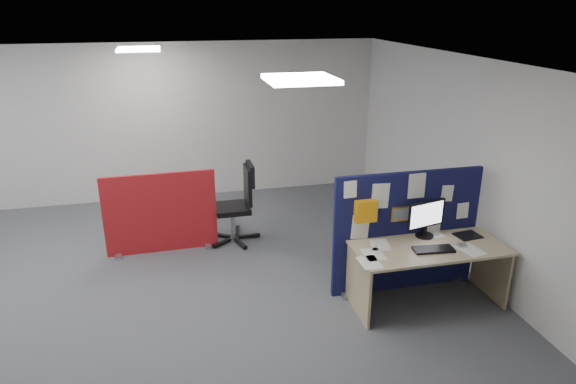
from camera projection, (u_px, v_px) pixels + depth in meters
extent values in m
plane|color=#4E5156|center=(110.00, 306.00, 5.94)|extent=(9.00, 9.00, 0.00)
cube|color=white|center=(76.00, 69.00, 5.00)|extent=(9.00, 7.00, 0.02)
cube|color=silver|center=(118.00, 125.00, 8.66)|extent=(9.00, 0.02, 2.70)
cube|color=silver|center=(472.00, 168.00, 6.44)|extent=(0.02, 7.00, 2.70)
cube|color=white|center=(300.00, 79.00, 4.53)|extent=(0.60, 0.60, 0.04)
cube|color=white|center=(139.00, 49.00, 7.39)|extent=(0.60, 0.60, 0.04)
cube|color=#10113E|center=(406.00, 231.00, 6.10)|extent=(1.81, 0.06, 1.50)
cube|color=#A2A1A6|center=(343.00, 292.00, 6.19)|extent=(0.08, 0.30, 0.04)
cube|color=#A2A1A6|center=(456.00, 278.00, 6.51)|extent=(0.08, 0.30, 0.04)
cube|color=white|center=(350.00, 189.00, 5.69)|extent=(0.15, 0.01, 0.20)
cube|color=white|center=(380.00, 196.00, 5.81)|extent=(0.21, 0.01, 0.30)
cube|color=white|center=(417.00, 186.00, 5.87)|extent=(0.21, 0.01, 0.30)
cube|color=white|center=(447.00, 193.00, 6.00)|extent=(0.15, 0.01, 0.20)
cube|color=white|center=(360.00, 227.00, 5.89)|extent=(0.21, 0.01, 0.30)
cube|color=white|center=(433.00, 222.00, 6.10)|extent=(0.21, 0.01, 0.30)
cube|color=white|center=(463.00, 211.00, 6.14)|extent=(0.15, 0.01, 0.20)
cube|color=white|center=(396.00, 253.00, 6.12)|extent=(0.21, 0.01, 0.30)
cube|color=gold|center=(401.00, 214.00, 5.95)|extent=(0.24, 0.01, 0.18)
cube|color=orange|center=(366.00, 211.00, 5.78)|extent=(0.25, 0.10, 0.25)
cube|color=tan|center=(430.00, 248.00, 5.76)|extent=(1.73, 0.77, 0.03)
cube|color=tan|center=(358.00, 285.00, 5.71)|extent=(0.03, 0.71, 0.70)
cube|color=tan|center=(491.00, 268.00, 6.07)|extent=(0.03, 0.71, 0.70)
cube|color=tan|center=(414.00, 247.00, 6.14)|extent=(1.55, 0.02, 0.30)
cylinder|color=black|center=(424.00, 235.00, 6.01)|extent=(0.21, 0.21, 0.02)
cube|color=black|center=(425.00, 231.00, 5.99)|extent=(0.05, 0.04, 0.10)
cube|color=black|center=(426.00, 214.00, 5.92)|extent=(0.50, 0.15, 0.31)
cube|color=silver|center=(427.00, 215.00, 5.90)|extent=(0.45, 0.11, 0.27)
cube|color=black|center=(433.00, 249.00, 5.67)|extent=(0.47, 0.22, 0.02)
cube|color=#A2A1A6|center=(461.00, 245.00, 5.76)|extent=(0.10, 0.06, 0.03)
cube|color=black|center=(468.00, 236.00, 6.02)|extent=(0.31, 0.25, 0.01)
cube|color=maroon|center=(161.00, 213.00, 7.08)|extent=(1.53, 0.09, 1.15)
cube|color=#A2A1A6|center=(119.00, 254.00, 7.14)|extent=(0.08, 0.30, 0.04)
cube|color=#A2A1A6|center=(208.00, 245.00, 7.40)|extent=(0.08, 0.30, 0.04)
cube|color=black|center=(249.00, 236.00, 7.62)|extent=(0.32, 0.06, 0.04)
cube|color=black|center=(236.00, 231.00, 7.79)|extent=(0.15, 0.32, 0.04)
cube|color=black|center=(220.00, 235.00, 7.65)|extent=(0.29, 0.23, 0.04)
cube|color=black|center=(222.00, 243.00, 7.40)|extent=(0.29, 0.23, 0.04)
cube|color=black|center=(241.00, 244.00, 7.38)|extent=(0.15, 0.32, 0.04)
cylinder|color=#A2A1A6|center=(233.00, 224.00, 7.49)|extent=(0.06, 0.06, 0.45)
cube|color=black|center=(232.00, 208.00, 7.41)|extent=(0.49, 0.49, 0.07)
cube|color=black|center=(248.00, 185.00, 7.34)|extent=(0.06, 0.45, 0.53)
cube|color=black|center=(250.00, 174.00, 7.30)|extent=(0.07, 0.40, 0.32)
cube|color=white|center=(374.00, 254.00, 5.58)|extent=(0.21, 0.30, 0.00)
cube|color=white|center=(380.00, 245.00, 5.80)|extent=(0.26, 0.33, 0.00)
cube|color=white|center=(471.00, 250.00, 5.68)|extent=(0.27, 0.34, 0.00)
cube|color=white|center=(370.00, 262.00, 5.41)|extent=(0.21, 0.30, 0.00)
cube|color=white|center=(431.00, 233.00, 6.10)|extent=(0.23, 0.31, 0.00)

